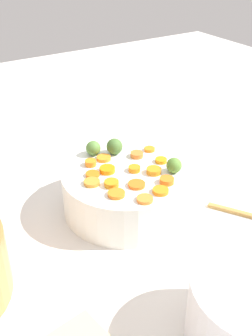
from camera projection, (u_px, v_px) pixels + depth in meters
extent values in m
cube|color=silver|center=(141.00, 203.00, 0.95)|extent=(2.40, 2.40, 0.02)
cylinder|color=white|center=(126.00, 191.00, 0.89)|extent=(0.27, 0.27, 0.09)
cylinder|color=orange|center=(134.00, 169.00, 0.87)|extent=(0.03, 0.03, 0.01)
cylinder|color=orange|center=(116.00, 194.00, 0.79)|extent=(0.03, 0.03, 0.01)
cylinder|color=orange|center=(161.00, 191.00, 0.80)|extent=(0.04, 0.04, 0.01)
cylinder|color=orange|center=(167.00, 180.00, 0.83)|extent=(0.04, 0.04, 0.01)
cylinder|color=orange|center=(92.00, 182.00, 0.82)|extent=(0.04, 0.04, 0.01)
cylinder|color=orange|center=(104.00, 158.00, 0.91)|extent=(0.04, 0.04, 0.01)
cylinder|color=orange|center=(152.00, 171.00, 0.86)|extent=(0.04, 0.04, 0.01)
cylinder|color=orange|center=(91.00, 163.00, 0.89)|extent=(0.03, 0.03, 0.01)
cylinder|color=orange|center=(93.00, 174.00, 0.85)|extent=(0.04, 0.04, 0.01)
cylinder|color=orange|center=(149.00, 149.00, 0.94)|extent=(0.03, 0.03, 0.01)
cylinder|color=orange|center=(161.00, 160.00, 0.90)|extent=(0.03, 0.03, 0.01)
cylinder|color=orange|center=(107.00, 170.00, 0.86)|extent=(0.03, 0.03, 0.01)
cylinder|color=orange|center=(137.00, 155.00, 0.92)|extent=(0.03, 0.03, 0.01)
cylinder|color=orange|center=(137.00, 185.00, 0.82)|extent=(0.04, 0.04, 0.01)
cylinder|color=orange|center=(145.00, 199.00, 0.78)|extent=(0.04, 0.04, 0.01)
cylinder|color=orange|center=(111.00, 184.00, 0.82)|extent=(0.04, 0.04, 0.01)
sphere|color=#476D30|center=(115.00, 146.00, 0.92)|extent=(0.04, 0.04, 0.04)
sphere|color=#568331|center=(174.00, 165.00, 0.86)|extent=(0.03, 0.03, 0.03)
sphere|color=#558038|center=(93.00, 148.00, 0.92)|extent=(0.03, 0.03, 0.03)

